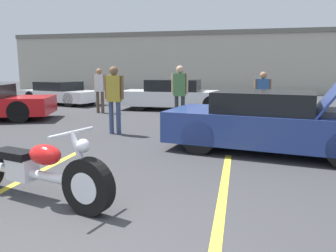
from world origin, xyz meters
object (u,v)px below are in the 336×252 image
motorcycle (30,170)px  show_car_hood_open (273,122)px  spectator_far_lot (180,89)px  parked_car_left_row (61,93)px  parked_car_mid_right_row (177,95)px  spectator_midground (263,94)px  spectator_near_motorcycle (114,94)px  spectator_by_show_car (100,87)px

motorcycle → show_car_hood_open: 4.69m
motorcycle → spectator_far_lot: size_ratio=1.41×
parked_car_left_row → spectator_far_lot: 8.24m
parked_car_mid_right_row → spectator_midground: 4.61m
parked_car_mid_right_row → spectator_near_motorcycle: 5.63m
motorcycle → spectator_near_motorcycle: (-0.57, 4.41, 0.65)m
spectator_midground → parked_car_mid_right_row: bearing=135.2°
parked_car_mid_right_row → spectator_far_lot: size_ratio=2.65×
spectator_far_lot → parked_car_left_row: bearing=145.4°
spectator_far_lot → show_car_hood_open: bearing=-50.2°
motorcycle → parked_car_mid_right_row: (0.02, 10.00, 0.20)m
spectator_near_motorcycle → spectator_by_show_car: size_ratio=1.02×
parked_car_mid_right_row → spectator_by_show_car: spectator_by_show_car is taller
spectator_midground → spectator_by_show_car: bearing=165.3°
spectator_far_lot → spectator_midground: bearing=10.0°
spectator_near_motorcycle → spectator_by_show_car: (-2.15, 3.92, -0.02)m
motorcycle → show_car_hood_open: size_ratio=0.57×
parked_car_mid_right_row → spectator_near_motorcycle: size_ratio=2.71×
parked_car_left_row → spectator_by_show_car: bearing=-23.5°
motorcycle → spectator_near_motorcycle: bearing=112.4°
parked_car_left_row → spectator_by_show_car: 4.22m
motorcycle → spectator_by_show_car: 8.79m
parked_car_left_row → spectator_by_show_car: spectator_by_show_car is taller
motorcycle → spectator_by_show_car: spectator_by_show_car is taller
parked_car_left_row → parked_car_mid_right_row: parked_car_mid_right_row is taller
show_car_hood_open → parked_car_left_row: (-9.26, 7.65, -0.08)m
parked_car_left_row → motorcycle: bearing=-45.7°
parked_car_left_row → spectator_near_motorcycle: spectator_near_motorcycle is taller
motorcycle → parked_car_left_row: bearing=133.5°
spectator_near_motorcycle → spectator_midground: 4.51m
spectator_by_show_car → show_car_hood_open: bearing=-39.7°
show_car_hood_open → spectator_far_lot: show_car_hood_open is taller
motorcycle → parked_car_left_row: 12.51m
motorcycle → spectator_midground: spectator_midground is taller
show_car_hood_open → spectator_midground: show_car_hood_open is taller
motorcycle → spectator_near_motorcycle: size_ratio=1.44×
motorcycle → parked_car_mid_right_row: bearing=104.9°
show_car_hood_open → spectator_far_lot: size_ratio=2.49×
parked_car_mid_right_row → spectator_midground: spectator_midground is taller
parked_car_mid_right_row → spectator_by_show_car: size_ratio=2.77×
parked_car_left_row → parked_car_mid_right_row: 6.07m
parked_car_left_row → spectator_midground: size_ratio=2.72×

